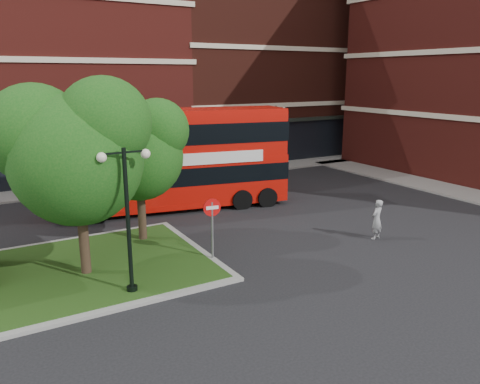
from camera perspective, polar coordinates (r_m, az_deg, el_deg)
ground at (r=18.58m, az=3.80°, el=-8.77°), size 120.00×120.00×0.00m
pavement_far at (r=32.93m, az=-12.34°, el=1.23°), size 44.00×3.00×0.12m
terrace_far_right at (r=44.89m, az=1.77°, el=15.10°), size 18.00×12.00×16.00m
traffic_island at (r=18.67m, az=-23.05°, el=-9.59°), size 12.60×7.60×0.15m
tree_island_west at (r=17.19m, az=-19.74°, el=5.19°), size 5.40×4.71×7.21m
tree_island_east at (r=20.38m, az=-12.56°, el=5.38°), size 4.46×3.90×6.29m
lamp_island at (r=15.58m, az=-13.54°, el=-2.65°), size 1.72×0.36×5.00m
lamp_far_left at (r=31.24m, az=-7.96°, el=5.90°), size 1.72×0.36×5.00m
lamp_far_right at (r=35.01m, az=4.33°, el=6.87°), size 1.72×0.36×5.00m
bus at (r=25.64m, az=-8.20°, el=4.78°), size 12.78×5.10×4.76m
woman at (r=21.88m, az=16.33°, el=-3.23°), size 0.76×0.60×1.82m
car_silver at (r=32.52m, az=-11.00°, el=2.45°), size 4.69×1.99×1.58m
car_white at (r=33.09m, az=-2.16°, el=2.58°), size 3.83×1.74×1.22m
no_entry_sign at (r=18.32m, az=-3.42°, el=-3.04°), size 0.70×0.18×2.55m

